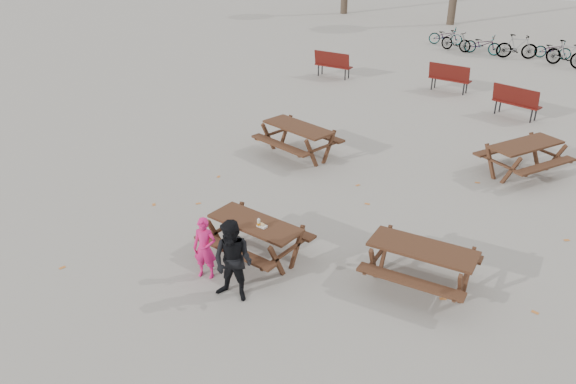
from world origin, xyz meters
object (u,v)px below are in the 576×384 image
Objects in this scene: picnic_table_north at (298,141)px; picnic_table_east at (421,266)px; soda_bottle at (259,223)px; main_picnic_table at (255,231)px; child at (205,248)px; adult at (233,261)px; picnic_table_far at (523,159)px; food_tray at (262,226)px.

picnic_table_east is at bearing -24.43° from picnic_table_north.
picnic_table_east is (2.69, 1.17, -0.45)m from soda_bottle.
picnic_table_north is (-5.20, 3.38, 0.03)m from picnic_table_east.
child reaches higher than main_picnic_table.
child is at bearing 155.31° from adult.
child is 0.87m from adult.
child is (-0.48, -0.92, -0.26)m from soda_bottle.
adult is 0.77× the size of picnic_table_far.
picnic_table_far is at bearing 69.70° from food_tray.
main_picnic_table is at bearing 165.41° from food_tray.
soda_bottle is 0.11× the size of adult.
picnic_table_east is at bearing 23.34° from food_tray.
adult is (0.53, -1.17, 0.16)m from main_picnic_table.
main_picnic_table is 7.49m from picnic_table_far.
food_tray is 5.21m from picnic_table_north.
child is at bearing -178.37° from picnic_table_far.
picnic_table_north reaches higher than picnic_table_east.
soda_bottle is 0.14× the size of child.
adult is at bearing -144.26° from picnic_table_east.
picnic_table_north is (-2.87, 5.64, -0.32)m from adult.
food_tray is 1.16m from adult.
picnic_table_north is at bearing 118.82° from soda_bottle.
child is at bearing -107.38° from main_picnic_table.
child is at bearing -117.55° from soda_bottle.
food_tray is 0.15× the size of child.
soda_bottle is 1.07m from child.
picnic_table_far reaches higher than picnic_table_east.
soda_bottle reaches higher than main_picnic_table.
picnic_table_east is (2.33, 2.26, -0.35)m from adult.
main_picnic_table is 0.32m from soda_bottle.
food_tray is at bearing -177.24° from picnic_table_far.
child reaches higher than soda_bottle.
picnic_table_east is at bearing 23.48° from soda_bottle.
child reaches higher than picnic_table_east.
picnic_table_far is (2.64, 7.03, -0.43)m from soda_bottle.
soda_bottle is at bearing 37.99° from child.
picnic_table_far is (2.59, 7.00, -0.38)m from food_tray.
picnic_table_far is at bearing 34.30° from picnic_table_north.
soda_bottle is 0.09× the size of picnic_table_far.
soda_bottle is 0.09× the size of picnic_table_east.
picnic_table_north is at bearing 138.60° from picnic_table_east.
adult reaches higher than child.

